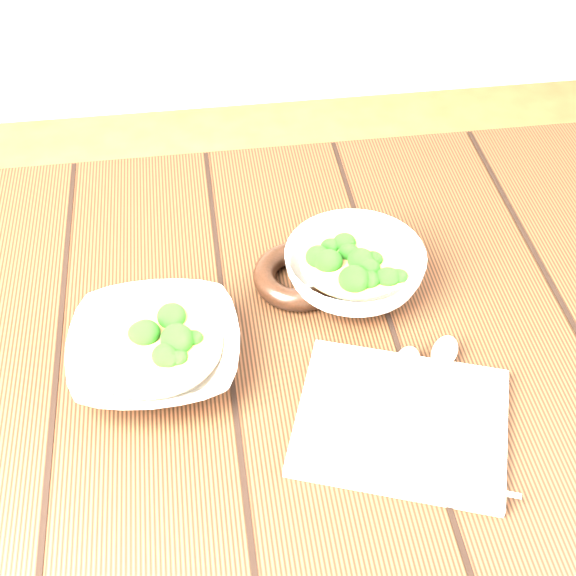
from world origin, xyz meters
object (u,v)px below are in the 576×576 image
Objects in this scene: soup_bowl_back at (355,268)px; trivet at (299,276)px; table at (248,403)px; soup_bowl_front at (155,351)px; napkin at (401,421)px.

soup_bowl_back is 0.07m from trivet.
soup_bowl_back is (0.15, 0.08, 0.15)m from table.
soup_bowl_front is 1.71× the size of trivet.
table is 5.37× the size of napkin.
soup_bowl_front is 0.27m from soup_bowl_back.
trivet is (0.18, 0.11, -0.01)m from soup_bowl_front.
napkin is (0.26, -0.12, -0.02)m from soup_bowl_front.
soup_bowl_front reaches higher than napkin.
table is 10.20× the size of trivet.
soup_bowl_front is at bearing -158.43° from soup_bowl_back.
table is 6.02× the size of soup_bowl_back.
soup_bowl_front is 0.90× the size of napkin.
trivet is at bearing 31.49° from soup_bowl_front.
soup_bowl_front is 0.29m from napkin.
trivet is (-0.07, 0.01, -0.02)m from soup_bowl_back.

